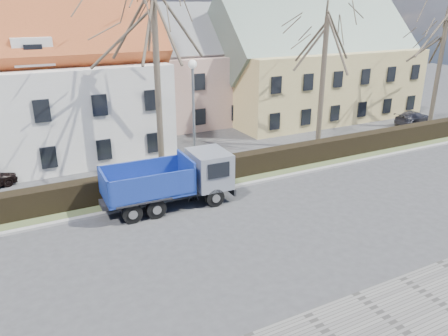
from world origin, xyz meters
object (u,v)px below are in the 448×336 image
streetlight (194,121)px  dump_truck (164,182)px  parked_car_b (413,118)px  cart_frame (190,196)px

streetlight → dump_truck: bearing=-135.3°
parked_car_b → cart_frame: bearing=97.0°
dump_truck → cart_frame: bearing=1.5°
streetlight → cart_frame: size_ratio=10.72×
cart_frame → parked_car_b: 24.32m
cart_frame → parked_car_b: parked_car_b is taller
cart_frame → parked_car_b: (23.61, 5.83, 0.26)m
cart_frame → dump_truck: bearing=179.5°
cart_frame → parked_car_b: size_ratio=0.17×
streetlight → cart_frame: bearing=-118.5°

